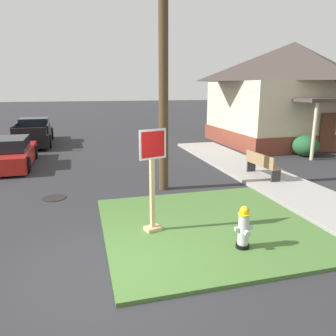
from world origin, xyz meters
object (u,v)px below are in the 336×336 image
at_px(utility_pole, 163,11).
at_px(parked_sedan_red, 10,154).
at_px(street_bench, 262,164).
at_px(stop_sign, 152,184).
at_px(manhole_cover, 54,198).
at_px(pickup_truck_black, 34,134).
at_px(fire_hydrant, 244,228).

bearing_deg(utility_pole, parked_sedan_red, 138.79).
bearing_deg(street_bench, stop_sign, -144.56).
height_order(stop_sign, manhole_cover, stop_sign).
bearing_deg(utility_pole, street_bench, 3.19).
bearing_deg(manhole_cover, utility_pole, 0.63).
relative_size(parked_sedan_red, pickup_truck_black, 0.79).
distance_m(manhole_cover, parked_sedan_red, 5.32).
bearing_deg(street_bench, parked_sedan_red, 153.45).
xyz_separation_m(manhole_cover, street_bench, (7.21, 0.25, 0.58)).
bearing_deg(utility_pole, manhole_cover, -179.37).
height_order(fire_hydrant, stop_sign, stop_sign).
distance_m(fire_hydrant, pickup_truck_black, 16.31).
bearing_deg(street_bench, utility_pole, -176.81).
xyz_separation_m(stop_sign, street_bench, (4.82, 3.43, -0.60)).
height_order(parked_sedan_red, pickup_truck_black, pickup_truck_black).
relative_size(fire_hydrant, pickup_truck_black, 0.16).
bearing_deg(fire_hydrant, street_bench, 55.79).
bearing_deg(parked_sedan_red, street_bench, -26.55).
bearing_deg(parked_sedan_red, manhole_cover, -67.07).
relative_size(pickup_truck_black, street_bench, 3.31).
xyz_separation_m(pickup_truck_black, utility_pole, (5.27, -10.71, 4.86)).
bearing_deg(utility_pole, pickup_truck_black, 116.17).
distance_m(parked_sedan_red, pickup_truck_black, 5.88).
height_order(stop_sign, street_bench, stop_sign).
distance_m(stop_sign, parked_sedan_red, 9.23).
distance_m(pickup_truck_black, street_bench, 13.84).
xyz_separation_m(stop_sign, pickup_truck_black, (-4.18, 13.94, -0.58)).
xyz_separation_m(fire_hydrant, stop_sign, (-1.60, 1.31, 0.69)).
distance_m(manhole_cover, utility_pole, 6.47).
distance_m(fire_hydrant, parked_sedan_red, 11.15).
distance_m(stop_sign, street_bench, 5.95).
bearing_deg(stop_sign, street_bench, 35.44).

